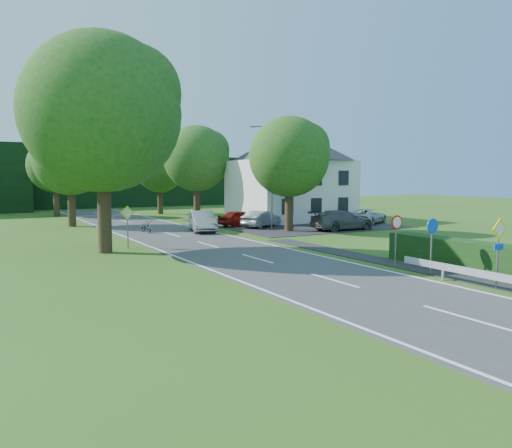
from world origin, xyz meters
TOP-DOWN VIEW (x-y plane):
  - road at (0.00, 20.00)m, footprint 7.00×80.00m
  - parking_pad at (12.00, 33.00)m, footprint 14.00×16.00m
  - line_edge_left at (-3.25, 20.00)m, footprint 0.12×80.00m
  - line_edge_right at (3.25, 20.00)m, footprint 0.12×80.00m
  - line_centre at (0.00, 20.00)m, footprint 0.12×80.00m
  - tree_main at (-6.00, 24.00)m, footprint 9.40×9.40m
  - tree_left_far at (-5.00, 40.00)m, footprint 7.00×7.00m
  - tree_right_far at (7.00, 42.00)m, footprint 7.40×7.40m
  - tree_left_back at (-4.50, 52.00)m, footprint 6.60×6.60m
  - tree_right_back at (6.00, 50.00)m, footprint 6.20×6.20m
  - tree_right_mid at (8.50, 28.00)m, footprint 7.00×7.00m
  - treeline_right at (8.00, 66.00)m, footprint 30.00×5.00m
  - house_white at (14.00, 36.00)m, footprint 10.60×8.40m
  - streetlight at (8.06, 30.00)m, footprint 2.03×0.18m
  - sign_priority_right at (4.30, 7.98)m, footprint 0.78×0.09m
  - sign_roundabout at (4.30, 10.98)m, footprint 0.64×0.08m
  - sign_speed_limit at (4.30, 12.97)m, footprint 0.64×0.11m
  - sign_priority_left at (-4.50, 24.98)m, footprint 0.78×0.09m
  - moving_car at (2.70, 30.87)m, footprint 2.84×4.88m
  - motorcycle at (-1.20, 32.12)m, footprint 0.73×1.73m
  - parked_car_red at (7.05, 33.00)m, footprint 4.05×2.04m
  - parked_car_silver_a at (8.13, 31.43)m, footprint 4.24×3.14m
  - parked_car_grey at (12.38, 26.50)m, footprint 5.23×2.15m
  - parked_car_silver_b at (17.65, 29.44)m, footprint 5.13×4.02m
  - parasol at (12.55, 34.89)m, footprint 2.49×2.51m

SIDE VIEW (x-z plane):
  - road at x=0.00m, z-range 0.00..0.04m
  - parking_pad at x=12.00m, z-range 0.00..0.04m
  - line_edge_left at x=-3.25m, z-range 0.04..0.05m
  - line_edge_right at x=3.25m, z-range 0.04..0.05m
  - line_centre at x=0.00m, z-range 0.04..0.05m
  - motorcycle at x=-1.20m, z-range 0.04..0.93m
  - parked_car_silver_b at x=17.65m, z-range 0.04..1.34m
  - parked_car_red at x=7.05m, z-range 0.04..1.36m
  - parked_car_silver_a at x=8.13m, z-range 0.04..1.37m
  - parked_car_grey at x=12.38m, z-range 0.04..1.55m
  - moving_car at x=2.70m, z-range 0.04..1.56m
  - parasol at x=12.55m, z-range 0.04..1.83m
  - sign_roundabout at x=4.30m, z-range 0.49..2.86m
  - sign_priority_left at x=-4.50m, z-range 0.50..2.94m
  - sign_speed_limit at x=4.30m, z-range 0.58..2.95m
  - sign_priority_right at x=4.30m, z-range 0.50..3.09m
  - treeline_right at x=8.00m, z-range 0.00..7.00m
  - tree_right_back at x=6.00m, z-range 0.00..7.56m
  - tree_left_back at x=-4.50m, z-range 0.00..8.07m
  - tree_left_far at x=-5.00m, z-range 0.00..8.58m
  - tree_right_mid at x=8.50m, z-range 0.00..8.58m
  - house_white at x=14.00m, z-range 0.11..8.71m
  - streetlight at x=8.06m, z-range 0.46..8.46m
  - tree_right_far at x=7.00m, z-range 0.00..9.09m
  - tree_main at x=-6.00m, z-range 0.00..11.64m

